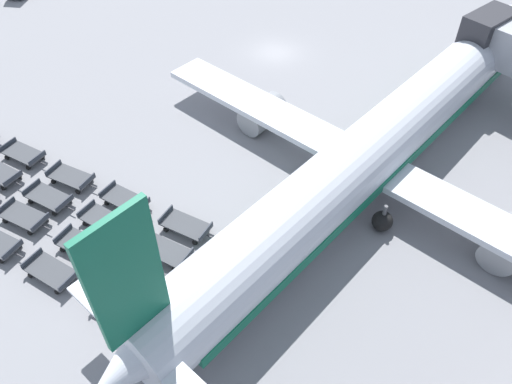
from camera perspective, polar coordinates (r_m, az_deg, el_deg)
ground_plane at (r=48.71m, az=2.24°, el=15.67°), size 500.00×500.00×0.00m
airplane at (r=33.81m, az=13.79°, el=5.15°), size 35.45×45.84×11.80m
baggage_dolly_row_near_col_d at (r=31.16m, az=-22.35°, el=-8.43°), size 3.87×2.12×0.92m
baggage_dolly_row_near_col_e at (r=28.55m, az=-15.42°, el=-12.58°), size 3.86×2.26×0.92m
baggage_dolly_row_mid_a_col_c at (r=34.80m, az=-24.99°, el=-2.56°), size 3.86×2.28×0.92m
baggage_dolly_row_mid_a_col_d at (r=31.79m, az=-19.20°, el=-5.78°), size 3.87×2.24×0.92m
baggage_dolly_row_mid_a_col_e at (r=29.37m, az=-12.99°, el=-9.51°), size 3.86×2.32×0.92m
baggage_dolly_row_mid_b_col_c at (r=35.41m, az=-22.60°, el=-0.60°), size 3.87×2.20×0.92m
baggage_dolly_row_mid_b_col_d at (r=32.76m, az=-16.96°, el=-3.12°), size 3.87×2.08×0.92m
baggage_dolly_row_mid_b_col_e at (r=30.25m, az=-10.29°, el=-6.67°), size 3.87×2.22×0.92m
baggage_dolly_row_far_col_b at (r=39.61m, az=-25.05°, el=3.96°), size 3.87×2.18×0.92m
baggage_dolly_row_far_col_c at (r=36.35m, az=-20.38°, el=1.58°), size 3.86×2.32×0.92m
baggage_dolly_row_far_col_d at (r=33.66m, az=-14.73°, el=-0.88°), size 3.87×2.09×0.92m
baggage_dolly_row_far_col_e at (r=31.35m, az=-8.02°, el=-3.82°), size 3.87×2.24×0.92m
stand_guidance_stripe at (r=30.64m, az=0.35°, el=-6.14°), size 0.67×23.98×0.01m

